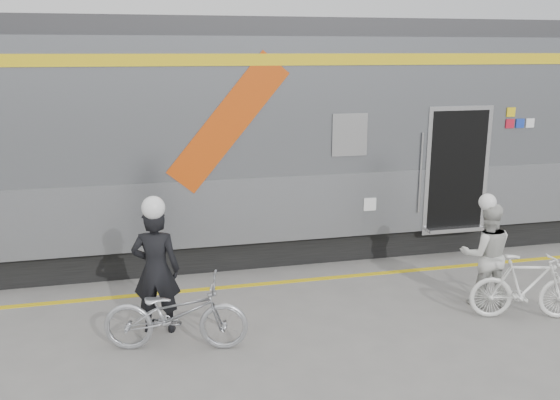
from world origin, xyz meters
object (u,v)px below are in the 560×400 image
object	(u,v)px
man	(156,270)
bicycle_left	(176,314)
woman	(486,255)
bicycle_right	(526,287)

from	to	relation	value
man	bicycle_left	distance (m)	0.70
bicycle_left	woman	world-z (taller)	woman
bicycle_right	bicycle_left	bearing A→B (deg)	102.19
woman	bicycle_right	bearing A→B (deg)	133.69
man	bicycle_right	xyz separation A→B (m)	(4.91, -0.79, -0.38)
woman	bicycle_right	xyz separation A→B (m)	(0.30, -0.55, -0.30)
man	bicycle_right	distance (m)	4.99
woman	bicycle_right	world-z (taller)	woman
bicycle_left	bicycle_right	distance (m)	4.72
man	woman	world-z (taller)	man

